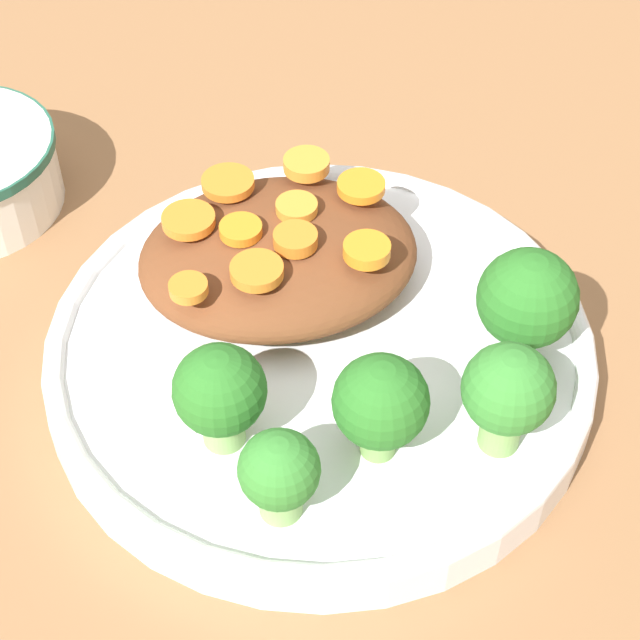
# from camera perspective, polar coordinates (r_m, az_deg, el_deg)

# --- Properties ---
(ground_plane) EXTENTS (4.00, 4.00, 0.00)m
(ground_plane) POSITION_cam_1_polar(r_m,az_deg,el_deg) (0.53, -0.00, -2.67)
(ground_plane) COLOR #8C603D
(plate) EXTENTS (0.27, 0.27, 0.03)m
(plate) POSITION_cam_1_polar(r_m,az_deg,el_deg) (0.52, -0.00, -1.66)
(plate) COLOR white
(plate) RESTS_ON ground_plane
(stew_mound) EXTENTS (0.14, 0.11, 0.04)m
(stew_mound) POSITION_cam_1_polar(r_m,az_deg,el_deg) (0.53, -2.22, 3.46)
(stew_mound) COLOR brown
(stew_mound) RESTS_ON plate
(broccoli_floret_0) EXTENTS (0.04, 0.04, 0.06)m
(broccoli_floret_0) POSITION_cam_1_polar(r_m,az_deg,el_deg) (0.46, 9.98, -3.87)
(broccoli_floret_0) COLOR #759E51
(broccoli_floret_0) RESTS_ON plate
(broccoli_floret_1) EXTENTS (0.04, 0.04, 0.05)m
(broccoli_floret_1) POSITION_cam_1_polar(r_m,az_deg,el_deg) (0.45, 3.25, -4.49)
(broccoli_floret_1) COLOR #759E51
(broccoli_floret_1) RESTS_ON plate
(broccoli_floret_2) EXTENTS (0.04, 0.04, 0.05)m
(broccoli_floret_2) POSITION_cam_1_polar(r_m,az_deg,el_deg) (0.46, -5.36, -3.93)
(broccoli_floret_2) COLOR #7FA85B
(broccoli_floret_2) RESTS_ON plate
(broccoli_floret_3) EXTENTS (0.05, 0.05, 0.06)m
(broccoli_floret_3) POSITION_cam_1_polar(r_m,az_deg,el_deg) (0.49, 11.00, 1.07)
(broccoli_floret_3) COLOR #759E51
(broccoli_floret_3) RESTS_ON plate
(broccoli_floret_4) EXTENTS (0.03, 0.03, 0.05)m
(broccoli_floret_4) POSITION_cam_1_polar(r_m,az_deg,el_deg) (0.44, -2.18, -8.18)
(broccoli_floret_4) COLOR #7FA85B
(broccoli_floret_4) RESTS_ON plate
(carrot_slice_0) EXTENTS (0.03, 0.03, 0.00)m
(carrot_slice_0) POSITION_cam_1_polar(r_m,az_deg,el_deg) (0.54, -4.93, 7.31)
(carrot_slice_0) COLOR orange
(carrot_slice_0) RESTS_ON stew_mound
(carrot_slice_1) EXTENTS (0.02, 0.02, 0.01)m
(carrot_slice_1) POSITION_cam_1_polar(r_m,az_deg,el_deg) (0.52, -4.25, 4.83)
(carrot_slice_1) COLOR orange
(carrot_slice_1) RESTS_ON stew_mound
(carrot_slice_2) EXTENTS (0.02, 0.02, 0.00)m
(carrot_slice_2) POSITION_cam_1_polar(r_m,az_deg,el_deg) (0.54, 2.21, 7.14)
(carrot_slice_2) COLOR orange
(carrot_slice_2) RESTS_ON stew_mound
(carrot_slice_3) EXTENTS (0.02, 0.02, 0.01)m
(carrot_slice_3) POSITION_cam_1_polar(r_m,az_deg,el_deg) (0.51, -1.32, 4.33)
(carrot_slice_3) COLOR orange
(carrot_slice_3) RESTS_ON stew_mound
(carrot_slice_4) EXTENTS (0.02, 0.02, 0.01)m
(carrot_slice_4) POSITION_cam_1_polar(r_m,az_deg,el_deg) (0.49, -7.03, 1.71)
(carrot_slice_4) COLOR orange
(carrot_slice_4) RESTS_ON stew_mound
(carrot_slice_5) EXTENTS (0.03, 0.03, 0.01)m
(carrot_slice_5) POSITION_cam_1_polar(r_m,az_deg,el_deg) (0.49, -3.39, 2.64)
(carrot_slice_5) COLOR orange
(carrot_slice_5) RESTS_ON stew_mound
(carrot_slice_6) EXTENTS (0.02, 0.02, 0.01)m
(carrot_slice_6) POSITION_cam_1_polar(r_m,az_deg,el_deg) (0.55, -0.73, 8.32)
(carrot_slice_6) COLOR orange
(carrot_slice_6) RESTS_ON stew_mound
(carrot_slice_7) EXTENTS (0.03, 0.03, 0.00)m
(carrot_slice_7) POSITION_cam_1_polar(r_m,az_deg,el_deg) (0.52, -7.03, 5.32)
(carrot_slice_7) COLOR orange
(carrot_slice_7) RESTS_ON stew_mound
(carrot_slice_8) EXTENTS (0.02, 0.02, 0.00)m
(carrot_slice_8) POSITION_cam_1_polar(r_m,az_deg,el_deg) (0.53, -1.70, 5.98)
(carrot_slice_8) COLOR orange
(carrot_slice_8) RESTS_ON stew_mound
(carrot_slice_9) EXTENTS (0.02, 0.02, 0.01)m
(carrot_slice_9) POSITION_cam_1_polar(r_m,az_deg,el_deg) (0.50, 2.52, 3.75)
(carrot_slice_9) COLOR orange
(carrot_slice_9) RESTS_ON stew_mound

